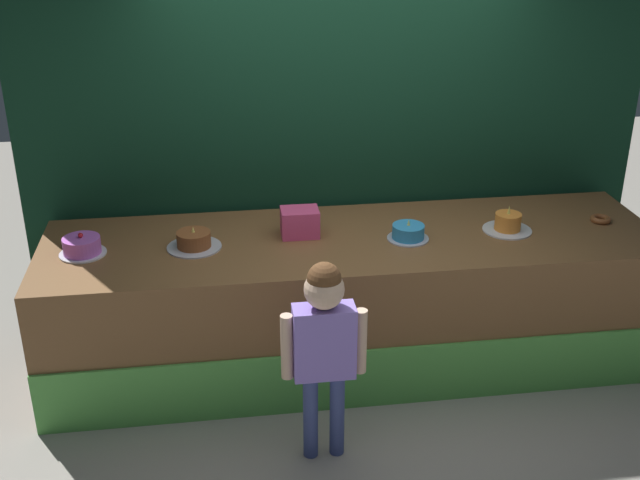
# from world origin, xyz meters

# --- Properties ---
(ground_plane) EXTENTS (12.00, 12.00, 0.00)m
(ground_plane) POSITION_xyz_m (0.00, 0.00, 0.00)
(ground_plane) COLOR gray
(stage_platform) EXTENTS (3.91, 1.11, 0.89)m
(stage_platform) POSITION_xyz_m (0.00, 0.54, 0.44)
(stage_platform) COLOR brown
(stage_platform) RESTS_ON ground_plane
(curtain_backdrop) EXTENTS (4.26, 0.08, 3.18)m
(curtain_backdrop) POSITION_xyz_m (0.00, 1.19, 1.59)
(curtain_backdrop) COLOR #113823
(curtain_backdrop) RESTS_ON ground_plane
(child_figure) EXTENTS (0.46, 0.21, 1.19)m
(child_figure) POSITION_xyz_m (-0.33, -0.41, 0.77)
(child_figure) COLOR #3F4C8C
(child_figure) RESTS_ON ground_plane
(pink_box) EXTENTS (0.24, 0.18, 0.18)m
(pink_box) POSITION_xyz_m (-0.33, 0.63, 0.98)
(pink_box) COLOR #E64980
(pink_box) RESTS_ON stage_platform
(donut) EXTENTS (0.14, 0.14, 0.04)m
(donut) POSITION_xyz_m (1.66, 0.56, 0.91)
(donut) COLOR brown
(donut) RESTS_ON stage_platform
(cake_far_left) EXTENTS (0.28, 0.28, 0.14)m
(cake_far_left) POSITION_xyz_m (-1.66, 0.53, 0.94)
(cake_far_left) COLOR silver
(cake_far_left) RESTS_ON stage_platform
(cake_center_left) EXTENTS (0.33, 0.33, 0.14)m
(cake_center_left) POSITION_xyz_m (-1.00, 0.53, 0.94)
(cake_center_left) COLOR silver
(cake_center_left) RESTS_ON stage_platform
(cake_center_right) EXTENTS (0.26, 0.26, 0.13)m
(cake_center_right) POSITION_xyz_m (0.33, 0.47, 0.94)
(cake_center_right) COLOR silver
(cake_center_right) RESTS_ON stage_platform
(cake_far_right) EXTENTS (0.31, 0.31, 0.17)m
(cake_far_right) POSITION_xyz_m (1.00, 0.51, 0.94)
(cake_far_right) COLOR silver
(cake_far_right) RESTS_ON stage_platform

